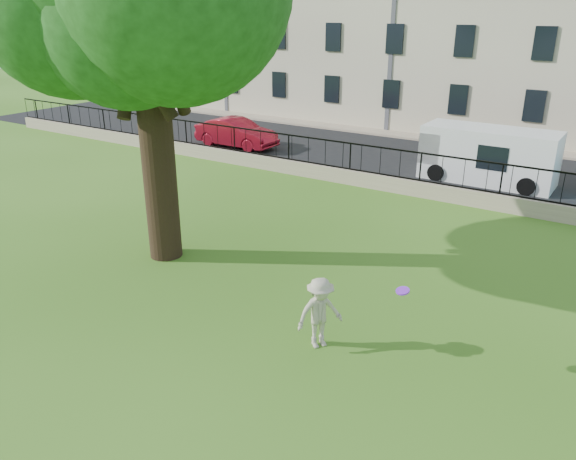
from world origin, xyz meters
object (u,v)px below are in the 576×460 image
Objects in this scene: frisbee at (403,291)px; red_sedan at (236,133)px; man at (320,313)px; white_van at (489,155)px.

frisbee is 0.06× the size of red_sedan.
white_van is (-0.31, 14.52, 0.32)m from man.
red_sedan is 12.70m from white_van.
red_sedan is at bearing 77.40° from man.
frisbee reaches higher than man.
man is 1.92m from frisbee.
man is at bearing -170.81° from frisbee.
white_van reaches higher than red_sedan.
man is 0.36× the size of red_sedan.
red_sedan is 0.84× the size of white_van.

